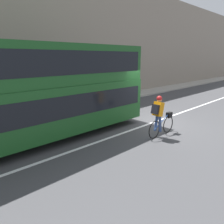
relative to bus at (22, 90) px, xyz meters
The scene contains 7 objects.
ground_plane 5.95m from the bus, 16.18° to the right, with size 80.00×80.00×0.00m, color #424244.
road_center_line 5.98m from the bus, 17.23° to the right, with size 50.00×0.14×0.01m, color silver.
sidewalk_curb 6.99m from the bus, 36.71° to the left, with size 60.00×2.00×0.11m.
building_facade 7.82m from the bus, 43.80° to the left, with size 60.00×0.30×8.68m.
bus is the anchor object (origin of this frame).
cyclist_on_bike 5.15m from the bus, 35.79° to the right, with size 1.70×0.32×1.66m.
trash_bin 5.73m from the bus, 44.85° to the left, with size 0.45×0.45×0.90m.
Camera 1 is at (-8.40, -5.91, 3.09)m, focal length 35.00 mm.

